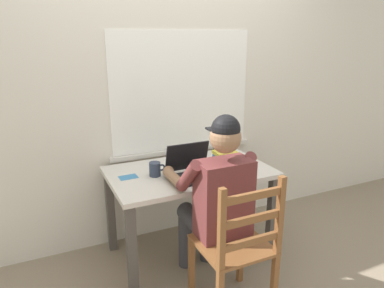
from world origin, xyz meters
name	(u,v)px	position (x,y,z in m)	size (l,w,h in m)	color
ground_plane	(190,252)	(0.00, 0.00, 0.00)	(8.00, 8.00, 0.00)	gray
back_wall	(167,85)	(0.00, 0.44, 1.30)	(6.00, 0.08, 2.60)	silver
desk	(190,183)	(0.00, 0.00, 0.61)	(1.21, 0.72, 0.71)	beige
seated_person	(216,196)	(-0.01, -0.43, 0.69)	(0.50, 0.60, 1.25)	brown
wooden_chair	(237,248)	(-0.01, -0.72, 0.46)	(0.42, 0.42, 0.94)	brown
laptop	(192,169)	(-0.03, -0.12, 0.77)	(0.33, 0.29, 0.23)	black
computer_mouse	(228,170)	(0.24, -0.15, 0.73)	(0.06, 0.10, 0.03)	black
coffee_mug_white	(194,154)	(0.13, 0.20, 0.76)	(0.12, 0.08, 0.10)	beige
coffee_mug_dark	(155,169)	(-0.27, 0.00, 0.76)	(0.12, 0.08, 0.10)	#2D384C
book_stack_main	(225,156)	(0.34, 0.06, 0.75)	(0.21, 0.16, 0.08)	gray
paper_pile_near_laptop	(196,162)	(0.11, 0.13, 0.72)	(0.19, 0.15, 0.01)	white
landscape_photo_print	(128,177)	(-0.46, 0.05, 0.71)	(0.13, 0.09, 0.00)	teal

